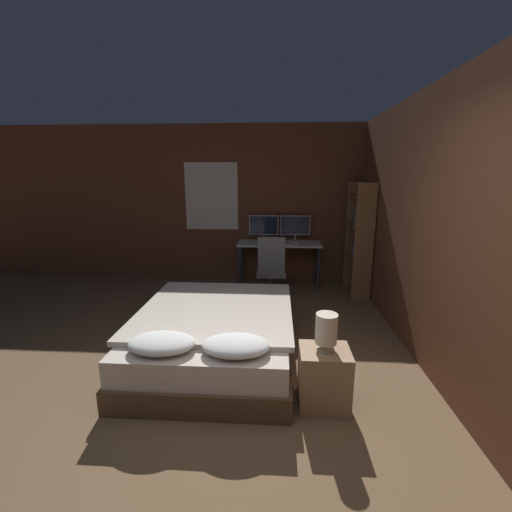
{
  "coord_description": "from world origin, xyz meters",
  "views": [
    {
      "loc": [
        0.28,
        -1.88,
        1.85
      ],
      "look_at": [
        -0.01,
        2.77,
        0.75
      ],
      "focal_mm": 24.0,
      "sensor_mm": 36.0,
      "label": 1
    }
  ],
  "objects_px": {
    "nightstand": "(324,378)",
    "office_chair": "(271,276)",
    "keyboard": "(279,244)",
    "bookshelf": "(360,234)",
    "computer_mouse": "(297,244)",
    "bed": "(215,335)",
    "bedside_lamp": "(326,329)",
    "monitor_right": "(295,226)",
    "monitor_left": "(264,226)",
    "desk": "(279,248)"
  },
  "relations": [
    {
      "from": "bed",
      "to": "nightstand",
      "type": "bearing_deg",
      "value": -33.96
    },
    {
      "from": "desk",
      "to": "keyboard",
      "type": "relative_size",
      "value": 3.44
    },
    {
      "from": "computer_mouse",
      "to": "keyboard",
      "type": "bearing_deg",
      "value": 180.0
    },
    {
      "from": "monitor_left",
      "to": "computer_mouse",
      "type": "relative_size",
      "value": 7.27
    },
    {
      "from": "desk",
      "to": "office_chair",
      "type": "distance_m",
      "value": 0.82
    },
    {
      "from": "bed",
      "to": "bookshelf",
      "type": "xyz_separation_m",
      "value": [
        1.9,
        2.1,
        0.71
      ]
    },
    {
      "from": "monitor_right",
      "to": "computer_mouse",
      "type": "height_order",
      "value": "monitor_right"
    },
    {
      "from": "monitor_right",
      "to": "nightstand",
      "type": "bearing_deg",
      "value": -88.5
    },
    {
      "from": "bedside_lamp",
      "to": "desk",
      "type": "bearing_deg",
      "value": 96.46
    },
    {
      "from": "bed",
      "to": "bedside_lamp",
      "type": "relative_size",
      "value": 6.33
    },
    {
      "from": "keyboard",
      "to": "monitor_left",
      "type": "bearing_deg",
      "value": 127.67
    },
    {
      "from": "monitor_right",
      "to": "monitor_left",
      "type": "bearing_deg",
      "value": 180.0
    },
    {
      "from": "bed",
      "to": "computer_mouse",
      "type": "bearing_deg",
      "value": 67.78
    },
    {
      "from": "computer_mouse",
      "to": "desk",
      "type": "bearing_deg",
      "value": 149.16
    },
    {
      "from": "monitor_left",
      "to": "keyboard",
      "type": "relative_size",
      "value": 1.26
    },
    {
      "from": "bedside_lamp",
      "to": "nightstand",
      "type": "bearing_deg",
      "value": 0.0
    },
    {
      "from": "bookshelf",
      "to": "keyboard",
      "type": "bearing_deg",
      "value": 169.77
    },
    {
      "from": "nightstand",
      "to": "office_chair",
      "type": "xyz_separation_m",
      "value": [
        -0.48,
        2.42,
        0.14
      ]
    },
    {
      "from": "bedside_lamp",
      "to": "monitor_left",
      "type": "xyz_separation_m",
      "value": [
        -0.63,
        3.36,
        0.32
      ]
    },
    {
      "from": "bedside_lamp",
      "to": "desk",
      "type": "relative_size",
      "value": 0.22
    },
    {
      "from": "bookshelf",
      "to": "desk",
      "type": "bearing_deg",
      "value": 162.17
    },
    {
      "from": "keyboard",
      "to": "bed",
      "type": "bearing_deg",
      "value": -105.79
    },
    {
      "from": "nightstand",
      "to": "computer_mouse",
      "type": "xyz_separation_m",
      "value": [
        -0.07,
        3.01,
        0.51
      ]
    },
    {
      "from": "bookshelf",
      "to": "computer_mouse",
      "type": "bearing_deg",
      "value": 166.7
    },
    {
      "from": "computer_mouse",
      "to": "bookshelf",
      "type": "relative_size",
      "value": 0.04
    },
    {
      "from": "bed",
      "to": "nightstand",
      "type": "distance_m",
      "value": 1.23
    },
    {
      "from": "monitor_left",
      "to": "monitor_right",
      "type": "height_order",
      "value": "same"
    },
    {
      "from": "bedside_lamp",
      "to": "bookshelf",
      "type": "relative_size",
      "value": 0.18
    },
    {
      "from": "bookshelf",
      "to": "office_chair",
      "type": "bearing_deg",
      "value": -164.71
    },
    {
      "from": "desk",
      "to": "monitor_right",
      "type": "distance_m",
      "value": 0.48
    },
    {
      "from": "desk",
      "to": "bed",
      "type": "bearing_deg",
      "value": -104.73
    },
    {
      "from": "desk",
      "to": "keyboard",
      "type": "bearing_deg",
      "value": -90.0
    },
    {
      "from": "bed",
      "to": "keyboard",
      "type": "bearing_deg",
      "value": 74.21
    },
    {
      "from": "desk",
      "to": "monitor_right",
      "type": "xyz_separation_m",
      "value": [
        0.27,
        0.18,
        0.35
      ]
    },
    {
      "from": "monitor_right",
      "to": "keyboard",
      "type": "xyz_separation_m",
      "value": [
        -0.27,
        -0.35,
        -0.24
      ]
    },
    {
      "from": "desk",
      "to": "bookshelf",
      "type": "relative_size",
      "value": 0.8
    },
    {
      "from": "bedside_lamp",
      "to": "computer_mouse",
      "type": "xyz_separation_m",
      "value": [
        -0.07,
        3.01,
        0.08
      ]
    },
    {
      "from": "bedside_lamp",
      "to": "monitor_left",
      "type": "height_order",
      "value": "monitor_left"
    },
    {
      "from": "keyboard",
      "to": "office_chair",
      "type": "bearing_deg",
      "value": -100.97
    },
    {
      "from": "bed",
      "to": "bedside_lamp",
      "type": "distance_m",
      "value": 1.3
    },
    {
      "from": "computer_mouse",
      "to": "bookshelf",
      "type": "distance_m",
      "value": 0.99
    },
    {
      "from": "office_chair",
      "to": "keyboard",
      "type": "bearing_deg",
      "value": 79.03
    },
    {
      "from": "bedside_lamp",
      "to": "office_chair",
      "type": "bearing_deg",
      "value": 101.13
    },
    {
      "from": "monitor_left",
      "to": "monitor_right",
      "type": "relative_size",
      "value": 1.0
    },
    {
      "from": "nightstand",
      "to": "bedside_lamp",
      "type": "bearing_deg",
      "value": 180.0
    },
    {
      "from": "bed",
      "to": "keyboard",
      "type": "xyz_separation_m",
      "value": [
        0.66,
        2.32,
        0.49
      ]
    },
    {
      "from": "computer_mouse",
      "to": "office_chair",
      "type": "xyz_separation_m",
      "value": [
        -0.41,
        -0.59,
        -0.37
      ]
    },
    {
      "from": "monitor_right",
      "to": "computer_mouse",
      "type": "bearing_deg",
      "value": -86.7
    },
    {
      "from": "bedside_lamp",
      "to": "monitor_right",
      "type": "height_order",
      "value": "monitor_right"
    },
    {
      "from": "bedside_lamp",
      "to": "bookshelf",
      "type": "xyz_separation_m",
      "value": [
        0.88,
        2.79,
        0.29
      ]
    }
  ]
}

